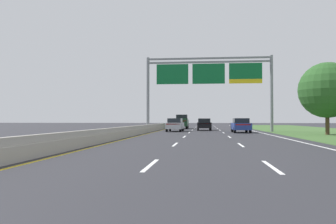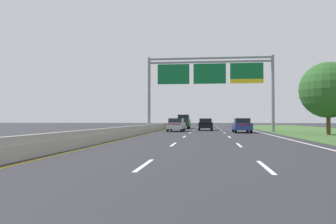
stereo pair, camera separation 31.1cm
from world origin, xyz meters
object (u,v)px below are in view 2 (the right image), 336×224
car_silver_left_lane_sedan (176,125)px  roadside_tree_mid (328,90)px  overhead_sign_gantry (210,78)px  car_blue_right_lane_sedan (242,125)px  pickup_truck_darkgreen (183,122)px  car_black_centre_lane_sedan (205,124)px

car_silver_left_lane_sedan → roadside_tree_mid: bearing=-116.2°
overhead_sign_gantry → car_blue_right_lane_sedan: bearing=-40.9°
car_silver_left_lane_sedan → pickup_truck_darkgreen: bearing=1.8°
car_black_centre_lane_sedan → car_blue_right_lane_sedan: 8.60m
car_black_centre_lane_sedan → car_silver_left_lane_sedan: size_ratio=1.00×
overhead_sign_gantry → roadside_tree_mid: size_ratio=2.22×
car_blue_right_lane_sedan → car_silver_left_lane_sedan: bearing=67.9°
overhead_sign_gantry → car_black_centre_lane_sedan: (-0.55, 4.61, -5.62)m
car_black_centre_lane_sedan → car_silver_left_lane_sedan: same height
car_black_centre_lane_sedan → car_silver_left_lane_sedan: bearing=142.5°
car_black_centre_lane_sedan → car_blue_right_lane_sedan: size_ratio=1.00×
overhead_sign_gantry → roadside_tree_mid: bearing=-36.0°
car_silver_left_lane_sedan → roadside_tree_mid: roadside_tree_mid is taller
pickup_truck_darkgreen → car_silver_left_lane_sedan: bearing=179.7°
overhead_sign_gantry → car_black_centre_lane_sedan: 7.29m
pickup_truck_darkgreen → roadside_tree_mid: bearing=-144.0°
overhead_sign_gantry → car_silver_left_lane_sedan: bearing=-178.9°
pickup_truck_darkgreen → car_black_centre_lane_sedan: size_ratio=1.22×
car_silver_left_lane_sedan → car_blue_right_lane_sedan: same height
overhead_sign_gantry → car_silver_left_lane_sedan: (-4.01, -0.07, -5.62)m
overhead_sign_gantry → car_silver_left_lane_sedan: overhead_sign_gantry is taller
car_black_centre_lane_sedan → car_silver_left_lane_sedan: (-3.47, -4.68, 0.00)m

